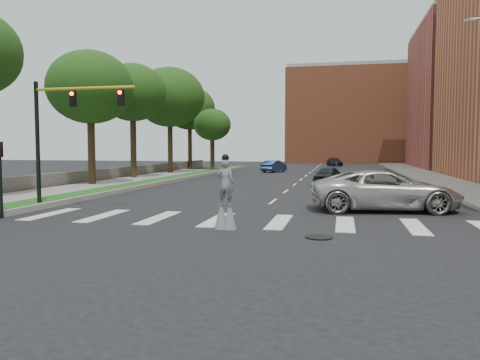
# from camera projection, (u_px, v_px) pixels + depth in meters

# --- Properties ---
(ground_plane) EXTENTS (160.00, 160.00, 0.00)m
(ground_plane) POSITION_uv_depth(u_px,v_px,m) (243.00, 225.00, 18.00)
(ground_plane) COLOR black
(ground_plane) RESTS_ON ground
(grass_median) EXTENTS (2.00, 60.00, 0.25)m
(grass_median) POSITION_uv_depth(u_px,v_px,m) (160.00, 181.00, 39.94)
(grass_median) COLOR #185017
(grass_median) RESTS_ON ground
(median_curb) EXTENTS (0.20, 60.00, 0.28)m
(median_curb) POSITION_uv_depth(u_px,v_px,m) (172.00, 181.00, 39.71)
(median_curb) COLOR #999994
(median_curb) RESTS_ON ground
(sidewalk_left) EXTENTS (4.00, 60.00, 0.18)m
(sidewalk_left) POSITION_uv_depth(u_px,v_px,m) (60.00, 191.00, 30.83)
(sidewalk_left) COLOR gray
(sidewalk_left) RESTS_ON ground
(sidewalk_right) EXTENTS (5.00, 90.00, 0.18)m
(sidewalk_right) POSITION_uv_depth(u_px,v_px,m) (448.00, 181.00, 39.68)
(sidewalk_right) COLOR gray
(sidewalk_right) RESTS_ON ground
(stone_wall) EXTENTS (0.50, 56.00, 1.10)m
(stone_wall) POSITION_uv_depth(u_px,v_px,m) (112.00, 174.00, 43.03)
(stone_wall) COLOR #5C564F
(stone_wall) RESTS_ON ground
(manhole) EXTENTS (0.90, 0.90, 0.04)m
(manhole) POSITION_uv_depth(u_px,v_px,m) (319.00, 237.00, 15.41)
(manhole) COLOR black
(manhole) RESTS_ON ground
(building_far) EXTENTS (16.00, 22.00, 20.00)m
(building_far) POSITION_uv_depth(u_px,v_px,m) (477.00, 97.00, 65.22)
(building_far) COLOR #B65043
(building_far) RESTS_ON ground
(building_backdrop) EXTENTS (26.00, 14.00, 18.00)m
(building_backdrop) POSITION_uv_depth(u_px,v_px,m) (355.00, 117.00, 92.10)
(building_backdrop) COLOR #BD5F3B
(building_backdrop) RESTS_ON ground
(traffic_signal) EXTENTS (5.30, 0.23, 6.20)m
(traffic_signal) POSITION_uv_depth(u_px,v_px,m) (59.00, 123.00, 22.72)
(traffic_signal) COLOR black
(traffic_signal) RESTS_ON ground
(secondary_signal) EXTENTS (0.25, 0.21, 3.23)m
(secondary_signal) POSITION_uv_depth(u_px,v_px,m) (0.00, 172.00, 19.58)
(secondary_signal) COLOR black
(secondary_signal) RESTS_ON ground
(stilt_performer) EXTENTS (0.84, 0.54, 2.75)m
(stilt_performer) POSITION_uv_depth(u_px,v_px,m) (225.00, 200.00, 17.02)
(stilt_performer) COLOR #2F2113
(stilt_performer) RESTS_ON ground
(suv_crossing) EXTENTS (7.25, 4.11, 1.91)m
(suv_crossing) POSITION_uv_depth(u_px,v_px,m) (385.00, 190.00, 22.02)
(suv_crossing) COLOR beige
(suv_crossing) RESTS_ON ground
(car_near) EXTENTS (2.47, 4.38, 1.40)m
(car_near) POSITION_uv_depth(u_px,v_px,m) (327.00, 175.00, 38.60)
(car_near) COLOR black
(car_near) RESTS_ON ground
(car_mid) EXTENTS (2.72, 4.60, 1.43)m
(car_mid) POSITION_uv_depth(u_px,v_px,m) (274.00, 166.00, 56.46)
(car_mid) COLOR navy
(car_mid) RESTS_ON ground
(car_far) EXTENTS (2.89, 4.86, 1.32)m
(car_far) POSITION_uv_depth(u_px,v_px,m) (334.00, 162.00, 74.77)
(car_far) COLOR black
(car_far) RESTS_ON ground
(tree_2) EXTENTS (6.51, 6.51, 10.31)m
(tree_2) POSITION_uv_depth(u_px,v_px,m) (90.00, 88.00, 35.45)
(tree_2) COLOR #2F2113
(tree_2) RESTS_ON ground
(tree_3) EXTENTS (6.28, 6.28, 10.75)m
(tree_3) POSITION_uv_depth(u_px,v_px,m) (133.00, 93.00, 43.42)
(tree_3) COLOR #2F2113
(tree_3) RESTS_ON ground
(tree_4) EXTENTS (7.74, 7.74, 11.82)m
(tree_4) POSITION_uv_depth(u_px,v_px,m) (170.00, 97.00, 51.69)
(tree_4) COLOR #2F2113
(tree_4) RESTS_ON ground
(tree_5) EXTENTS (6.85, 6.85, 11.17)m
(tree_5) POSITION_uv_depth(u_px,v_px,m) (190.00, 108.00, 62.91)
(tree_5) COLOR #2F2113
(tree_5) RESTS_ON ground
(tree_6) EXTENTS (4.63, 4.63, 7.77)m
(tree_6) POSITION_uv_depth(u_px,v_px,m) (212.00, 125.00, 57.87)
(tree_6) COLOR #2F2113
(tree_6) RESTS_ON ground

